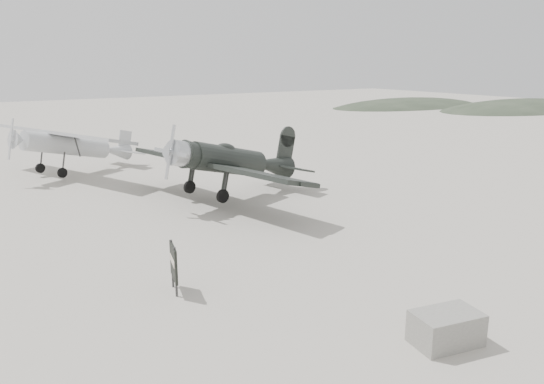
# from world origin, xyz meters

# --- Properties ---
(ground) EXTENTS (160.00, 160.00, 0.00)m
(ground) POSITION_xyz_m (0.00, 0.00, 0.00)
(ground) COLOR #9F988D
(ground) RESTS_ON ground
(hill_east_north) EXTENTS (36.00, 18.00, 6.00)m
(hill_east_north) POSITION_xyz_m (60.00, 28.00, 0.00)
(hill_east_north) COLOR #2C3728
(hill_east_north) RESTS_ON ground
(hill_northeast) EXTENTS (32.00, 16.00, 5.20)m
(hill_northeast) POSITION_xyz_m (50.00, 40.00, 0.00)
(hill_northeast) COLOR #2C3728
(hill_northeast) RESTS_ON ground
(lowwing_monoplane) EXTENTS (7.99, 11.06, 3.55)m
(lowwing_monoplane) POSITION_xyz_m (2.52, 6.13, 1.88)
(lowwing_monoplane) COLOR black
(lowwing_monoplane) RESTS_ON ground
(highwing_monoplane) EXTENTS (8.03, 10.90, 3.14)m
(highwing_monoplane) POSITION_xyz_m (-2.72, 16.20, 1.97)
(highwing_monoplane) COLOR #A9ABAE
(highwing_monoplane) RESTS_ON ground
(equipment_block) EXTENTS (1.74, 1.26, 0.79)m
(equipment_block) POSITION_xyz_m (0.39, -8.42, 0.40)
(equipment_block) COLOR slate
(equipment_block) RESTS_ON ground
(sign_board) EXTENTS (0.31, 1.01, 1.48)m
(sign_board) POSITION_xyz_m (-3.93, -2.24, 0.88)
(sign_board) COLOR #333333
(sign_board) RESTS_ON ground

